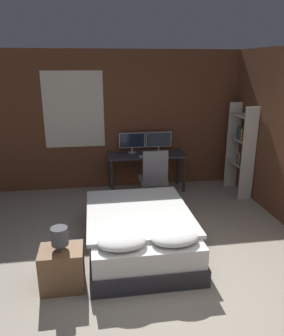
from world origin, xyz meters
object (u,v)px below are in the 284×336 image
object	(u,v)px
nightstand	(62,268)
office_chair	(154,183)
monitor_right	(159,140)
bed	(140,232)
computer_mouse	(162,155)
desk	(147,159)
monitor_left	(132,141)
bookshelf	(242,146)
keyboard	(148,156)
bedside_lamp	(60,236)

from	to	relation	value
nightstand	office_chair	xyz separation A→B (m)	(1.44, 2.07, 0.18)
office_chair	monitor_right	bearing A→B (deg)	73.63
bed	computer_mouse	world-z (taller)	computer_mouse
nightstand	desk	world-z (taller)	desk
monitor_left	office_chair	xyz separation A→B (m)	(0.27, -0.93, -0.55)
monitor_right	computer_mouse	xyz separation A→B (m)	(-0.01, -0.34, -0.22)
computer_mouse	monitor_right	bearing A→B (deg)	88.95
nightstand	bookshelf	xyz separation A→B (m)	(3.18, 2.36, 0.72)
desk	computer_mouse	distance (m)	0.33
keyboard	bed	bearing A→B (deg)	-102.92
computer_mouse	monitor_left	bearing A→B (deg)	147.09
bed	nightstand	distance (m)	1.17
keyboard	office_chair	size ratio (longest dim) A/B	0.33
desk	keyboard	bearing A→B (deg)	-90.00
nightstand	computer_mouse	xyz separation A→B (m)	(1.70, 2.66, 0.52)
keyboard	desk	bearing A→B (deg)	90.00
bookshelf	bedside_lamp	bearing A→B (deg)	-143.42
keyboard	bookshelf	distance (m)	1.78
bedside_lamp	bookshelf	xyz separation A→B (m)	(3.18, 2.36, 0.31)
office_chair	bed	bearing A→B (deg)	-107.79
desk	bookshelf	size ratio (longest dim) A/B	0.88
nightstand	bed	bearing A→B (deg)	33.47
bed	keyboard	world-z (taller)	keyboard
bed	office_chair	size ratio (longest dim) A/B	1.83
monitor_left	keyboard	bearing A→B (deg)	-51.99
bed	office_chair	xyz separation A→B (m)	(0.46, 1.43, 0.16)
nightstand	monitor_right	bearing A→B (deg)	60.36
bed	keyboard	xyz separation A→B (m)	(0.46, 2.01, 0.48)
computer_mouse	office_chair	size ratio (longest dim) A/B	0.07
nightstand	bedside_lamp	world-z (taller)	bedside_lamp
desk	bed	bearing A→B (deg)	-101.94
bed	nightstand	world-z (taller)	bed
bed	bookshelf	distance (m)	2.88
bookshelf	bed	bearing A→B (deg)	-142.11
desk	monitor_left	size ratio (longest dim) A/B	2.92
bedside_lamp	monitor_left	bearing A→B (deg)	68.70
bedside_lamp	computer_mouse	xyz separation A→B (m)	(1.70, 2.66, 0.11)
monitor_right	monitor_left	bearing A→B (deg)	180.00
bedside_lamp	office_chair	size ratio (longest dim) A/B	0.25
nightstand	bedside_lamp	xyz separation A→B (m)	(0.00, 0.00, 0.40)
bed	bedside_lamp	size ratio (longest dim) A/B	7.19
bedside_lamp	bookshelf	world-z (taller)	bookshelf
nightstand	monitor_left	distance (m)	3.30
monitor_left	monitor_right	distance (m)	0.54
bedside_lamp	desk	bearing A→B (deg)	63.03
monitor_left	monitor_right	xyz separation A→B (m)	(0.54, 0.00, 0.00)
bed	monitor_right	bearing A→B (deg)	72.77
keyboard	office_chair	distance (m)	0.67
bed	monitor_right	world-z (taller)	monitor_right
monitor_right	bookshelf	xyz separation A→B (m)	(1.48, -0.64, -0.02)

